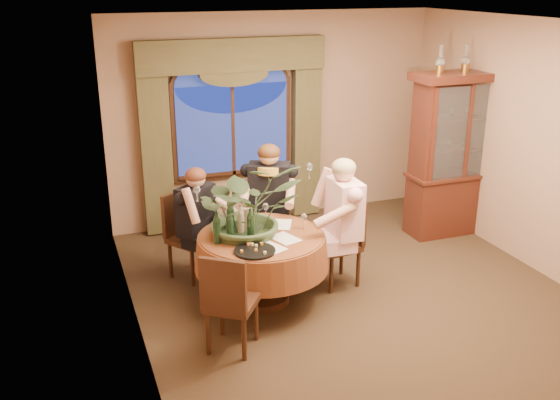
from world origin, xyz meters
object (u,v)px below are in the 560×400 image
object	(u,v)px
chair_front_left	(232,300)
centerpiece_plant	(247,171)
person_back	(197,225)
wine_bottle_3	(241,220)
person_scarf	(269,206)
china_cabinet	(456,155)
olive_bowl	(266,235)
chair_right	(337,243)
wine_bottle_1	(230,226)
oil_lamp_left	(441,59)
chair_back_right	(271,223)
wine_bottle_2	(231,216)
wine_bottle_0	(250,224)
oil_lamp_center	(466,58)
dining_table	(262,269)
chair_back	(191,237)
stoneware_vase	(247,220)
wine_bottle_4	(217,227)
oil_lamp_right	(491,57)
person_pink	(344,225)

from	to	relation	value
chair_front_left	centerpiece_plant	xyz separation A→B (m)	(0.42, 0.83, 0.93)
chair_front_left	centerpiece_plant	world-z (taller)	centerpiece_plant
person_back	wine_bottle_3	size ratio (longest dim) A/B	4.00
person_scarf	centerpiece_plant	size ratio (longest dim) A/B	1.26
china_cabinet	olive_bowl	bearing A→B (deg)	-160.81
chair_front_left	olive_bowl	xyz separation A→B (m)	(0.56, 0.66, 0.29)
chair_right	wine_bottle_1	bearing A→B (deg)	90.65
oil_lamp_left	chair_back_right	world-z (taller)	oil_lamp_left
wine_bottle_2	chair_front_left	bearing A→B (deg)	-106.13
chair_back_right	wine_bottle_0	world-z (taller)	wine_bottle_0
oil_lamp_left	oil_lamp_center	bearing A→B (deg)	0.00
dining_table	olive_bowl	world-z (taller)	olive_bowl
china_cabinet	centerpiece_plant	distance (m)	3.21
chair_back	stoneware_vase	xyz separation A→B (m)	(0.44, -0.72, 0.41)
oil_lamp_left	wine_bottle_3	size ratio (longest dim) A/B	1.03
chair_back	wine_bottle_4	world-z (taller)	wine_bottle_4
oil_lamp_left	wine_bottle_4	size ratio (longest dim) A/B	1.03
dining_table	chair_front_left	xyz separation A→B (m)	(-0.53, -0.72, 0.10)
oil_lamp_center	oil_lamp_right	world-z (taller)	same
oil_lamp_center	centerpiece_plant	xyz separation A→B (m)	(-3.07, -0.85, -0.87)
chair_right	chair_back_right	distance (m)	0.93
china_cabinet	wine_bottle_3	xyz separation A→B (m)	(-3.16, -0.89, -0.14)
wine_bottle_1	wine_bottle_0	bearing A→B (deg)	-6.06
chair_back_right	wine_bottle_1	size ratio (longest dim) A/B	2.91
chair_back	wine_bottle_0	distance (m)	1.08
stoneware_vase	wine_bottle_2	xyz separation A→B (m)	(-0.14, 0.11, 0.03)
oil_lamp_left	oil_lamp_center	xyz separation A→B (m)	(0.36, 0.00, 0.00)
stoneware_vase	wine_bottle_2	world-z (taller)	wine_bottle_2
chair_right	wine_bottle_0	size ratio (longest dim) A/B	2.91
chair_back	wine_bottle_1	size ratio (longest dim) A/B	2.91
chair_back	china_cabinet	bearing A→B (deg)	148.46
chair_right	person_back	xyz separation A→B (m)	(-1.41, 0.59, 0.18)
oil_lamp_center	wine_bottle_1	size ratio (longest dim) A/B	1.03
chair_right	person_scarf	xyz separation A→B (m)	(-0.53, 0.72, 0.26)
stoneware_vase	olive_bowl	world-z (taller)	stoneware_vase
olive_bowl	wine_bottle_1	bearing A→B (deg)	178.56
oil_lamp_left	person_back	size ratio (longest dim) A/B	0.26
person_back	person_pink	bearing A→B (deg)	116.79
wine_bottle_2	china_cabinet	bearing A→B (deg)	12.99
oil_lamp_left	stoneware_vase	bearing A→B (deg)	-162.55
wine_bottle_1	chair_front_left	bearing A→B (deg)	-105.59
centerpiece_plant	wine_bottle_1	xyz separation A→B (m)	(-0.24, -0.16, -0.49)
dining_table	oil_lamp_center	world-z (taller)	oil_lamp_center
chair_back	wine_bottle_4	size ratio (longest dim) A/B	2.91
oil_lamp_right	wine_bottle_0	xyz separation A→B (m)	(-3.47, -1.04, -1.36)
centerpiece_plant	china_cabinet	bearing A→B (deg)	15.55
person_back	wine_bottle_1	xyz separation A→B (m)	(0.17, -0.75, 0.25)
oil_lamp_right	wine_bottle_3	world-z (taller)	oil_lamp_right
chair_right	person_back	distance (m)	1.54
oil_lamp_right	wine_bottle_2	xyz separation A→B (m)	(-3.59, -0.74, -1.36)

